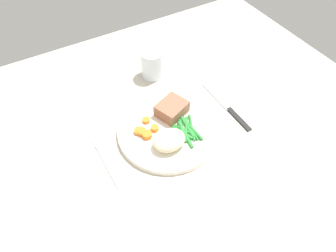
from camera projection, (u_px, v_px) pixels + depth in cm
name	position (u px, v px, depth cm)	size (l,w,h in cm)	color
dining_table	(160.00, 127.00, 80.02)	(120.00, 90.00, 2.00)	beige
dinner_plate	(168.00, 131.00, 76.96)	(25.43, 25.43, 1.60)	white
meat_portion	(172.00, 109.00, 78.37)	(7.36, 6.20, 3.42)	#936047
mashed_potatoes	(169.00, 140.00, 71.62)	(7.97, 6.37, 3.77)	beige
carrot_slices	(146.00, 131.00, 75.12)	(6.01, 6.67, 1.28)	orange
green_beans	(186.00, 130.00, 75.60)	(6.48, 10.33, 0.88)	#2D8C38
fork	(105.00, 161.00, 71.80)	(1.44, 16.60, 0.40)	silver
knife	(227.00, 107.00, 83.13)	(1.70, 20.50, 0.64)	black
water_glass	(152.00, 66.00, 89.19)	(6.61, 6.61, 8.31)	silver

